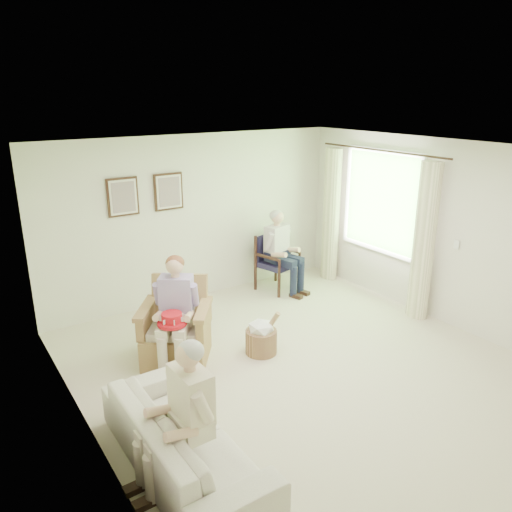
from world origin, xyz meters
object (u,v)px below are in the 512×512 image
object	(u,v)px
person_wicker	(178,305)
person_dark	(280,246)
hatbox	(261,336)
wicker_armchair	(175,335)
sofa	(184,439)
wood_armchair	(275,259)
red_hat	(172,320)
person_sofa	(190,407)

from	to	relation	value
person_wicker	person_dark	size ratio (longest dim) A/B	1.00
hatbox	wicker_armchair	bearing A→B (deg)	154.08
sofa	person_dark	world-z (taller)	person_dark
wood_armchair	hatbox	bearing A→B (deg)	-145.03
red_hat	hatbox	distance (m)	1.23
person_dark	person_sofa	size ratio (longest dim) A/B	1.06
red_hat	hatbox	bearing A→B (deg)	-9.22
person_wicker	red_hat	bearing A→B (deg)	-98.40
wicker_armchair	hatbox	xyz separation A→B (m)	(0.97, -0.47, -0.09)
person_dark	red_hat	world-z (taller)	person_dark
wicker_armchair	sofa	size ratio (longest dim) A/B	0.50
sofa	person_dark	size ratio (longest dim) A/B	1.54
red_hat	person_sofa	bearing A→B (deg)	-109.96
sofa	person_wicker	bearing A→B (deg)	-24.56
sofa	red_hat	bearing A→B (deg)	-21.82
person_dark	hatbox	xyz separation A→B (m)	(-1.46, -1.58, -0.55)
person_dark	hatbox	distance (m)	2.22
wicker_armchair	person_wicker	size ratio (longest dim) A/B	0.76
person_wicker	person_sofa	xyz separation A→B (m)	(-0.76, -1.81, -0.06)
wood_armchair	sofa	bearing A→B (deg)	-151.22
wood_armchair	person_wicker	world-z (taller)	person_wicker
wicker_armchair	red_hat	xyz separation A→B (m)	(-0.16, -0.29, 0.37)
red_hat	person_dark	bearing A→B (deg)	28.35
sofa	person_sofa	world-z (taller)	person_sofa
person_dark	red_hat	bearing A→B (deg)	-166.60
wood_armchair	person_sofa	world-z (taller)	person_sofa
wicker_armchair	person_sofa	size ratio (longest dim) A/B	0.81
wood_armchair	red_hat	distance (m)	3.02
person_sofa	hatbox	world-z (taller)	person_sofa
sofa	person_sofa	xyz separation A→B (m)	(-0.00, -0.15, 0.42)
sofa	wicker_armchair	bearing A→B (deg)	-22.91
wicker_armchair	hatbox	bearing A→B (deg)	10.91
person_wicker	wood_armchair	bearing A→B (deg)	66.66
person_wicker	red_hat	xyz separation A→B (m)	(-0.16, -0.15, -0.09)
person_sofa	red_hat	distance (m)	1.76
person_dark	red_hat	distance (m)	2.94
wicker_armchair	wood_armchair	world-z (taller)	wicker_armchair
person_sofa	person_dark	bearing A→B (deg)	132.09
wicker_armchair	person_sofa	bearing A→B (deg)	-74.44
wood_armchair	hatbox	xyz separation A→B (m)	(-1.46, -1.73, -0.27)
person_wicker	person_sofa	world-z (taller)	person_wicker
sofa	person_dark	bearing A→B (deg)	-47.73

